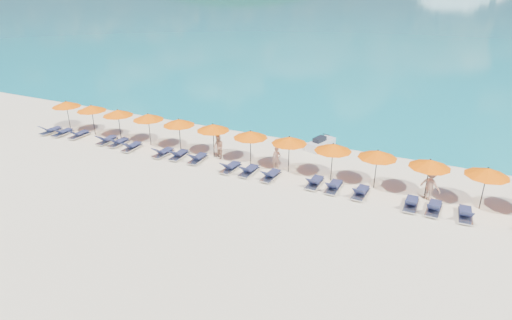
% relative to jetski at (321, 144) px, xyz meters
% --- Properties ---
extents(ground, '(1400.00, 1400.00, 0.00)m').
position_rel_jetski_xyz_m(ground, '(-1.79, -9.30, -0.35)').
color(ground, beige).
extents(headland_main, '(374.00, 242.00, 126.50)m').
position_rel_jetski_xyz_m(headland_main, '(-301.79, 530.70, -38.35)').
color(headland_main, black).
rests_on(headland_main, ground).
extents(headland_small, '(162.00, 126.00, 85.50)m').
position_rel_jetski_xyz_m(headland_small, '(-151.79, 550.70, -35.35)').
color(headland_small, black).
rests_on(headland_small, ground).
extents(jetski, '(1.49, 2.51, 0.84)m').
position_rel_jetski_xyz_m(jetski, '(0.00, 0.00, 0.00)').
color(jetski, silver).
rests_on(jetski, ground).
extents(beachgoer_a, '(0.57, 0.39, 1.52)m').
position_rel_jetski_xyz_m(beachgoer_a, '(-1.24, -4.69, 0.41)').
color(beachgoer_a, tan).
rests_on(beachgoer_a, ground).
extents(beachgoer_b, '(0.87, 0.75, 1.55)m').
position_rel_jetski_xyz_m(beachgoer_b, '(-5.32, -4.56, 0.43)').
color(beachgoer_b, tan).
rests_on(beachgoer_b, ground).
extents(beachgoer_c, '(1.22, 0.91, 1.71)m').
position_rel_jetski_xyz_m(beachgoer_c, '(7.37, -4.50, 0.51)').
color(beachgoer_c, tan).
rests_on(beachgoer_c, ground).
extents(umbrella_0, '(2.10, 2.10, 2.28)m').
position_rel_jetski_xyz_m(umbrella_0, '(-18.44, -4.65, 1.67)').
color(umbrella_0, black).
rests_on(umbrella_0, ground).
extents(umbrella_1, '(2.10, 2.10, 2.28)m').
position_rel_jetski_xyz_m(umbrella_1, '(-15.92, -4.63, 1.67)').
color(umbrella_1, black).
rests_on(umbrella_1, ground).
extents(umbrella_2, '(2.10, 2.10, 2.28)m').
position_rel_jetski_xyz_m(umbrella_2, '(-13.39, -4.66, 1.67)').
color(umbrella_2, black).
rests_on(umbrella_2, ground).
extents(umbrella_3, '(2.10, 2.10, 2.28)m').
position_rel_jetski_xyz_m(umbrella_3, '(-10.84, -4.51, 1.67)').
color(umbrella_3, black).
rests_on(umbrella_3, ground).
extents(umbrella_4, '(2.10, 2.10, 2.28)m').
position_rel_jetski_xyz_m(umbrella_4, '(-8.27, -4.56, 1.67)').
color(umbrella_4, black).
rests_on(umbrella_4, ground).
extents(umbrella_5, '(2.10, 2.10, 2.28)m').
position_rel_jetski_xyz_m(umbrella_5, '(-5.71, -4.48, 1.67)').
color(umbrella_5, black).
rests_on(umbrella_5, ground).
extents(umbrella_6, '(2.10, 2.10, 2.28)m').
position_rel_jetski_xyz_m(umbrella_6, '(-2.99, -4.63, 1.67)').
color(umbrella_6, black).
rests_on(umbrella_6, ground).
extents(umbrella_7, '(2.10, 2.10, 2.28)m').
position_rel_jetski_xyz_m(umbrella_7, '(-0.51, -4.52, 1.67)').
color(umbrella_7, black).
rests_on(umbrella_7, ground).
extents(umbrella_8, '(2.10, 2.10, 2.28)m').
position_rel_jetski_xyz_m(umbrella_8, '(2.10, -4.53, 1.67)').
color(umbrella_8, black).
rests_on(umbrella_8, ground).
extents(umbrella_9, '(2.10, 2.10, 2.28)m').
position_rel_jetski_xyz_m(umbrella_9, '(4.53, -4.44, 1.67)').
color(umbrella_9, black).
rests_on(umbrella_9, ground).
extents(umbrella_10, '(2.10, 2.10, 2.28)m').
position_rel_jetski_xyz_m(umbrella_10, '(7.16, -4.55, 1.67)').
color(umbrella_10, black).
rests_on(umbrella_10, ground).
extents(umbrella_11, '(2.10, 2.10, 2.28)m').
position_rel_jetski_xyz_m(umbrella_11, '(9.77, -4.43, 1.67)').
color(umbrella_11, black).
rests_on(umbrella_11, ground).
extents(lounger_0, '(0.72, 1.73, 0.66)m').
position_rel_jetski_xyz_m(lounger_0, '(-19.05, -5.93, -0.11)').
color(lounger_0, silver).
rests_on(lounger_0, ground).
extents(lounger_1, '(0.67, 1.72, 0.66)m').
position_rel_jetski_xyz_m(lounger_1, '(-17.93, -5.83, -0.11)').
color(lounger_1, silver).
rests_on(lounger_1, ground).
extents(lounger_2, '(0.64, 1.71, 0.66)m').
position_rel_jetski_xyz_m(lounger_2, '(-16.47, -5.64, -0.11)').
color(lounger_2, silver).
rests_on(lounger_2, ground).
extents(lounger_3, '(0.71, 1.73, 0.66)m').
position_rel_jetski_xyz_m(lounger_3, '(-13.81, -5.63, -0.11)').
color(lounger_3, silver).
rests_on(lounger_3, ground).
extents(lounger_4, '(0.63, 1.70, 0.66)m').
position_rel_jetski_xyz_m(lounger_4, '(-12.73, -5.62, -0.11)').
color(lounger_4, silver).
rests_on(lounger_4, ground).
extents(lounger_5, '(0.76, 1.75, 0.66)m').
position_rel_jetski_xyz_m(lounger_5, '(-11.35, -5.85, -0.11)').
color(lounger_5, silver).
rests_on(lounger_5, ground).
extents(lounger_6, '(0.69, 1.73, 0.66)m').
position_rel_jetski_xyz_m(lounger_6, '(-8.80, -5.80, -0.11)').
color(lounger_6, silver).
rests_on(lounger_6, ground).
extents(lounger_7, '(0.78, 1.75, 0.66)m').
position_rel_jetski_xyz_m(lounger_7, '(-7.64, -5.66, -0.11)').
color(lounger_7, silver).
rests_on(lounger_7, ground).
extents(lounger_8, '(0.70, 1.73, 0.66)m').
position_rel_jetski_xyz_m(lounger_8, '(-6.23, -5.63, -0.11)').
color(lounger_8, silver).
rests_on(lounger_8, ground).
extents(lounger_9, '(0.70, 1.73, 0.66)m').
position_rel_jetski_xyz_m(lounger_9, '(-3.69, -5.93, -0.11)').
color(lounger_9, silver).
rests_on(lounger_9, ground).
extents(lounger_10, '(0.65, 1.71, 0.66)m').
position_rel_jetski_xyz_m(lounger_10, '(-2.48, -5.87, -0.11)').
color(lounger_10, silver).
rests_on(lounger_10, ground).
extents(lounger_11, '(0.72, 1.73, 0.66)m').
position_rel_jetski_xyz_m(lounger_11, '(-1.05, -5.90, -0.11)').
color(lounger_11, silver).
rests_on(lounger_11, ground).
extents(lounger_12, '(0.63, 1.70, 0.66)m').
position_rel_jetski_xyz_m(lounger_12, '(1.52, -5.66, -0.11)').
color(lounger_12, silver).
rests_on(lounger_12, ground).
extents(lounger_13, '(0.62, 1.70, 0.66)m').
position_rel_jetski_xyz_m(lounger_13, '(2.62, -5.71, -0.11)').
color(lounger_13, silver).
rests_on(lounger_13, ground).
extents(lounger_14, '(0.69, 1.72, 0.66)m').
position_rel_jetski_xyz_m(lounger_14, '(4.10, -5.73, -0.11)').
color(lounger_14, silver).
rests_on(lounger_14, ground).
extents(lounger_15, '(0.64, 1.71, 0.66)m').
position_rel_jetski_xyz_m(lounger_15, '(6.67, -5.86, -0.11)').
color(lounger_15, silver).
rests_on(lounger_15, ground).
extents(lounger_16, '(0.72, 1.73, 0.66)m').
position_rel_jetski_xyz_m(lounger_16, '(7.73, -5.83, -0.11)').
color(lounger_16, silver).
rests_on(lounger_16, ground).
extents(lounger_17, '(0.73, 1.74, 0.66)m').
position_rel_jetski_xyz_m(lounger_17, '(9.17, -5.81, -0.11)').
color(lounger_17, silver).
rests_on(lounger_17, ground).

